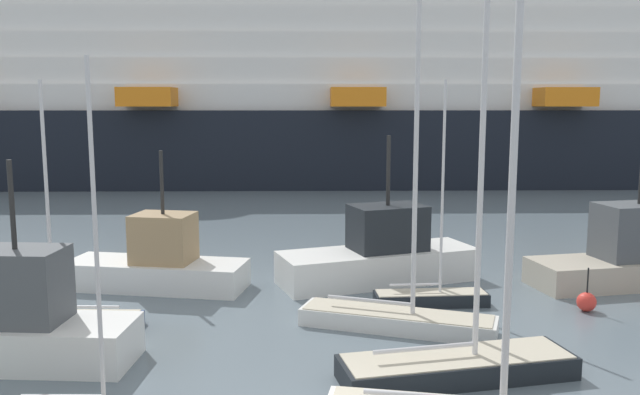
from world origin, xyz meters
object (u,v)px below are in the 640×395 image
object	(u,v)px
sailboat_0	(431,295)
sailboat_7	(457,362)
sailboat_4	(398,312)
channel_buoy_0	(586,302)
fishing_boat_1	(12,324)
fishing_boat_3	(159,263)
fishing_boat_2	(631,256)
sailboat_5	(66,318)
fishing_boat_0	(381,255)
cruise_ship	(348,99)

from	to	relation	value
sailboat_0	sailboat_7	distance (m)	7.03
sailboat_4	channel_buoy_0	distance (m)	7.88
fishing_boat_1	fishing_boat_3	xyz separation A→B (m)	(2.61, 8.25, -0.15)
fishing_boat_1	fishing_boat_3	size ratio (longest dim) A/B	0.97
sailboat_7	fishing_boat_2	distance (m)	14.06
sailboat_7	fishing_boat_3	xyz separation A→B (m)	(-10.94, 9.59, 0.59)
sailboat_5	sailboat_7	size ratio (longest dim) A/B	0.81
fishing_boat_0	channel_buoy_0	distance (m)	8.78
fishing_boat_0	channel_buoy_0	xyz separation A→B (m)	(7.57, -4.38, -0.84)
fishing_boat_2	channel_buoy_0	size ratio (longest dim) A/B	5.20
fishing_boat_2	channel_buoy_0	xyz separation A→B (m)	(-3.51, -3.77, -0.93)
fishing_boat_1	sailboat_5	bearing A→B (deg)	85.16
sailboat_0	fishing_boat_2	xyz separation A→B (m)	(9.41, 2.91, 0.88)
fishing_boat_1	cruise_ship	world-z (taller)	cruise_ship
cruise_ship	fishing_boat_3	bearing A→B (deg)	-104.71
fishing_boat_2	sailboat_7	bearing A→B (deg)	-146.23
sailboat_5	fishing_boat_3	world-z (taller)	sailboat_5
fishing_boat_3	channel_buoy_0	bearing A→B (deg)	-1.03
channel_buoy_0	cruise_ship	distance (m)	45.94
fishing_boat_1	cruise_ship	distance (m)	51.75
channel_buoy_0	cruise_ship	bearing A→B (deg)	98.63
sailboat_7	fishing_boat_2	bearing A→B (deg)	33.03
cruise_ship	sailboat_7	bearing A→B (deg)	-89.93
channel_buoy_0	sailboat_4	bearing A→B (deg)	-165.47
fishing_boat_2	channel_buoy_0	world-z (taller)	fishing_boat_2
sailboat_0	channel_buoy_0	bearing A→B (deg)	-11.75
fishing_boat_0	cruise_ship	size ratio (longest dim) A/B	0.07
fishing_boat_2	fishing_boat_0	bearing A→B (deg)	165.62
sailboat_0	channel_buoy_0	size ratio (longest dim) A/B	5.16
fishing_boat_0	fishing_boat_3	bearing A→B (deg)	166.28
sailboat_4	fishing_boat_2	xyz separation A→B (m)	(11.13, 5.75, 0.68)
sailboat_5	channel_buoy_0	world-z (taller)	sailboat_5
sailboat_5	fishing_boat_0	size ratio (longest dim) A/B	0.94
sailboat_7	fishing_boat_0	size ratio (longest dim) A/B	1.16
sailboat_5	channel_buoy_0	xyz separation A→B (m)	(19.50, 1.77, -0.02)
fishing_boat_2	sailboat_5	bearing A→B (deg)	-177.68
sailboat_5	channel_buoy_0	distance (m)	19.58
sailboat_0	sailboat_4	xyz separation A→B (m)	(-1.72, -2.84, 0.21)
sailboat_7	channel_buoy_0	xyz separation A→B (m)	(6.42, 6.15, -0.13)
sailboat_7	fishing_boat_1	xyz separation A→B (m)	(-13.55, 1.34, 0.74)
sailboat_5	channel_buoy_0	bearing A→B (deg)	-173.29
fishing_boat_1	fishing_boat_3	distance (m)	8.66
sailboat_5	sailboat_7	world-z (taller)	sailboat_7
fishing_boat_0	sailboat_5	bearing A→B (deg)	-171.95
channel_buoy_0	sailboat_7	bearing A→B (deg)	-136.20
channel_buoy_0	sailboat_0	bearing A→B (deg)	171.70
fishing_boat_1	channel_buoy_0	xyz separation A→B (m)	(19.97, 4.82, -0.88)
sailboat_0	fishing_boat_1	world-z (taller)	sailboat_0
sailboat_7	sailboat_5	bearing A→B (deg)	149.50
fishing_boat_1	channel_buoy_0	world-z (taller)	fishing_boat_1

